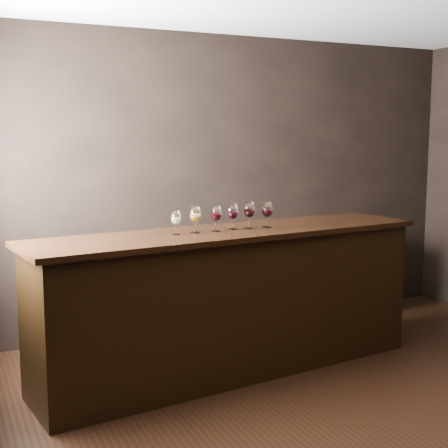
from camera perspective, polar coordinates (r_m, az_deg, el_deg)
name	(u,v)px	position (r m, az deg, el deg)	size (l,w,h in m)	color
ground	(367,410)	(4.52, 12.96, -16.25)	(5.00, 5.00, 0.00)	black
room_shell	(335,141)	(4.08, 10.16, 7.45)	(5.02, 4.52, 2.81)	black
bar_counter	(232,304)	(4.92, 0.70, -7.31)	(3.11, 0.67, 1.09)	black
bar_top	(232,233)	(4.80, 0.71, -0.79)	(3.21, 0.75, 0.04)	black
back_bar_shelf	(268,281)	(6.17, 4.01, -5.25)	(2.40, 0.40, 0.86)	black
glass_white	(176,218)	(4.58, -4.41, 0.51)	(0.07, 0.07, 0.17)	white
glass_amber	(195,215)	(4.65, -2.64, 0.84)	(0.08, 0.08, 0.20)	white
glass_red_a	(216,214)	(4.72, -0.72, 0.92)	(0.08, 0.08, 0.19)	white
glass_red_b	(233,212)	(4.83, 0.80, 1.09)	(0.08, 0.08, 0.20)	white
glass_red_c	(249,210)	(4.87, 2.33, 1.26)	(0.09, 0.09, 0.21)	white
glass_red_d	(267,210)	(4.93, 3.97, 1.27)	(0.09, 0.09, 0.20)	white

